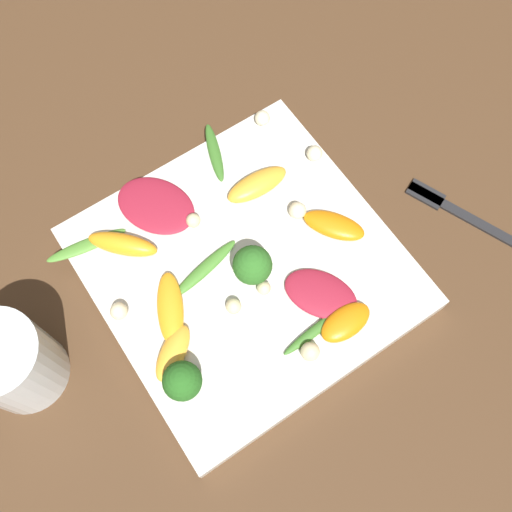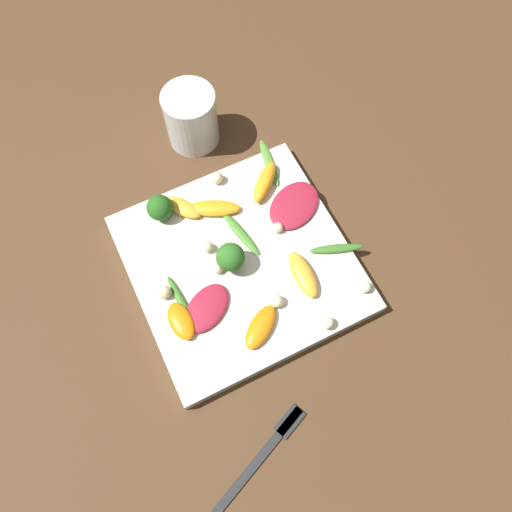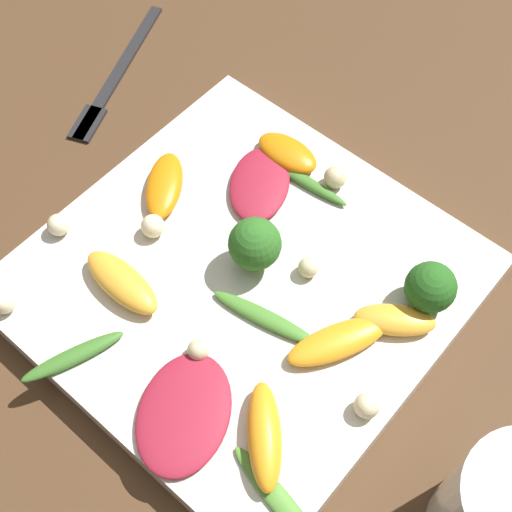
% 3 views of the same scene
% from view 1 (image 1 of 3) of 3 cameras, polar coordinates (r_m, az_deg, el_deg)
% --- Properties ---
extents(ground_plane, '(2.40, 2.40, 0.00)m').
position_cam_1_polar(ground_plane, '(0.64, -1.00, -1.57)').
color(ground_plane, '#4C331E').
extents(plate, '(0.30, 0.30, 0.02)m').
position_cam_1_polar(plate, '(0.63, -1.02, -1.19)').
color(plate, silver).
rests_on(plate, ground_plane).
extents(drinking_glass, '(0.08, 0.08, 0.10)m').
position_cam_1_polar(drinking_glass, '(0.61, -22.26, -9.41)').
color(drinking_glass, white).
rests_on(drinking_glass, ground_plane).
extents(fork, '(0.18, 0.09, 0.01)m').
position_cam_1_polar(fork, '(0.70, 19.48, 3.60)').
color(fork, '#262628').
rests_on(fork, ground_plane).
extents(radicchio_leaf_0, '(0.09, 0.08, 0.01)m').
position_cam_1_polar(radicchio_leaf_0, '(0.61, 6.18, -3.62)').
color(radicchio_leaf_0, maroon).
rests_on(radicchio_leaf_0, plate).
extents(radicchio_leaf_1, '(0.11, 0.10, 0.01)m').
position_cam_1_polar(radicchio_leaf_1, '(0.65, -9.50, 4.77)').
color(radicchio_leaf_1, maroon).
rests_on(radicchio_leaf_1, plate).
extents(orange_segment_0, '(0.07, 0.06, 0.01)m').
position_cam_1_polar(orange_segment_0, '(0.63, 7.43, 2.91)').
color(orange_segment_0, orange).
rests_on(orange_segment_0, plate).
extents(orange_segment_1, '(0.07, 0.07, 0.02)m').
position_cam_1_polar(orange_segment_1, '(0.63, -12.58, 1.11)').
color(orange_segment_1, orange).
rests_on(orange_segment_1, plate).
extents(orange_segment_2, '(0.03, 0.07, 0.02)m').
position_cam_1_polar(orange_segment_2, '(0.65, 0.10, 6.83)').
color(orange_segment_2, '#FCAD33').
rests_on(orange_segment_2, plate).
extents(orange_segment_3, '(0.03, 0.06, 0.01)m').
position_cam_1_polar(orange_segment_3, '(0.60, 8.53, -6.26)').
color(orange_segment_3, orange).
rests_on(orange_segment_3, plate).
extents(orange_segment_4, '(0.05, 0.06, 0.01)m').
position_cam_1_polar(orange_segment_4, '(0.59, -7.92, -9.13)').
color(orange_segment_4, '#FCAD33').
rests_on(orange_segment_4, plate).
extents(orange_segment_5, '(0.08, 0.06, 0.01)m').
position_cam_1_polar(orange_segment_5, '(0.60, -8.08, -5.11)').
color(orange_segment_5, orange).
rests_on(orange_segment_5, plate).
extents(broccoli_floret_0, '(0.04, 0.04, 0.04)m').
position_cam_1_polar(broccoli_floret_0, '(0.57, -7.04, -11.73)').
color(broccoli_floret_0, '#7A9E51').
rests_on(broccoli_floret_0, plate).
extents(broccoli_floret_1, '(0.04, 0.04, 0.05)m').
position_cam_1_polar(broccoli_floret_1, '(0.59, -0.03, -0.71)').
color(broccoli_floret_1, '#7A9E51').
rests_on(broccoli_floret_1, plate).
extents(arugula_sprig_0, '(0.02, 0.09, 0.01)m').
position_cam_1_polar(arugula_sprig_0, '(0.60, 5.97, -6.83)').
color(arugula_sprig_0, '#3D7528').
rests_on(arugula_sprig_0, plate).
extents(arugula_sprig_1, '(0.03, 0.09, 0.01)m').
position_cam_1_polar(arugula_sprig_1, '(0.62, -4.87, -1.18)').
color(arugula_sprig_1, '#47842D').
rests_on(arugula_sprig_1, plate).
extents(arugula_sprig_2, '(0.03, 0.09, 0.01)m').
position_cam_1_polar(arugula_sprig_2, '(0.65, -15.84, 0.98)').
color(arugula_sprig_2, '#518E33').
rests_on(arugula_sprig_2, plate).
extents(arugula_sprig_3, '(0.08, 0.04, 0.01)m').
position_cam_1_polar(arugula_sprig_3, '(0.68, -3.97, 9.82)').
color(arugula_sprig_3, '#3D7528').
rests_on(arugula_sprig_3, plate).
extents(macadamia_nut_0, '(0.02, 0.02, 0.02)m').
position_cam_1_polar(macadamia_nut_0, '(0.58, 5.29, -8.98)').
color(macadamia_nut_0, beige).
rests_on(macadamia_nut_0, plate).
extents(macadamia_nut_1, '(0.02, 0.02, 0.02)m').
position_cam_1_polar(macadamia_nut_1, '(0.67, 5.60, 9.70)').
color(macadamia_nut_1, beige).
rests_on(macadamia_nut_1, plate).
extents(macadamia_nut_2, '(0.02, 0.02, 0.02)m').
position_cam_1_polar(macadamia_nut_2, '(0.64, 3.98, 4.35)').
color(macadamia_nut_2, beige).
rests_on(macadamia_nut_2, plate).
extents(macadamia_nut_3, '(0.02, 0.02, 0.02)m').
position_cam_1_polar(macadamia_nut_3, '(0.63, -5.99, 3.39)').
color(macadamia_nut_3, beige).
rests_on(macadamia_nut_3, plate).
extents(macadamia_nut_4, '(0.01, 0.01, 0.01)m').
position_cam_1_polar(macadamia_nut_4, '(0.60, 1.09, -2.86)').
color(macadamia_nut_4, beige).
rests_on(macadamia_nut_4, plate).
extents(macadamia_nut_5, '(0.02, 0.02, 0.02)m').
position_cam_1_polar(macadamia_nut_5, '(0.60, -2.15, -4.81)').
color(macadamia_nut_5, beige).
rests_on(macadamia_nut_5, plate).
extents(macadamia_nut_6, '(0.02, 0.02, 0.02)m').
position_cam_1_polar(macadamia_nut_6, '(0.61, -12.93, -5.13)').
color(macadamia_nut_6, beige).
rests_on(macadamia_nut_6, plate).
extents(macadamia_nut_7, '(0.02, 0.02, 0.02)m').
position_cam_1_polar(macadamia_nut_7, '(0.69, 0.60, 13.00)').
color(macadamia_nut_7, beige).
rests_on(macadamia_nut_7, plate).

